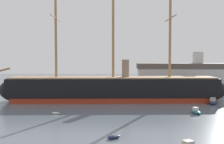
% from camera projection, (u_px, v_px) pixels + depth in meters
% --- Properties ---
extents(tall_ship, '(76.14, 17.34, 36.60)m').
position_uv_depth(tall_ship, '(113.00, 88.00, 86.13)').
color(tall_ship, maroon).
rests_on(tall_ship, ground).
extents(dinghy_near_centre, '(2.71, 2.32, 0.60)m').
position_uv_depth(dinghy_near_centre, '(114.00, 137.00, 46.76)').
color(dinghy_near_centre, '#1E284C').
rests_on(dinghy_near_centre, ground).
extents(dinghy_alongside_bow, '(2.03, 1.08, 0.46)m').
position_uv_depth(dinghy_alongside_bow, '(56.00, 113.00, 66.96)').
color(dinghy_alongside_bow, silver).
rests_on(dinghy_alongside_bow, ground).
extents(motorboat_alongside_stern, '(2.42, 3.95, 1.54)m').
position_uv_depth(motorboat_alongside_stern, '(196.00, 112.00, 67.27)').
color(motorboat_alongside_stern, '#236670').
rests_on(motorboat_alongside_stern, ground).
extents(dinghy_far_left, '(2.58, 2.52, 0.59)m').
position_uv_depth(dinghy_far_left, '(31.00, 100.00, 87.81)').
color(dinghy_far_left, '#7FB2D6').
rests_on(dinghy_far_left, ground).
extents(motorboat_far_right, '(4.16, 5.08, 1.99)m').
position_uv_depth(motorboat_far_right, '(213.00, 102.00, 80.80)').
color(motorboat_far_right, '#1E284C').
rests_on(motorboat_far_right, ground).
extents(motorboat_distant_centre, '(4.76, 3.70, 1.85)m').
position_uv_depth(motorboat_distant_centre, '(130.00, 96.00, 94.26)').
color(motorboat_distant_centre, '#7FB2D6').
rests_on(motorboat_distant_centre, ground).
extents(dockside_warehouse_right, '(51.57, 14.14, 15.63)m').
position_uv_depth(dockside_warehouse_right, '(200.00, 78.00, 105.75)').
color(dockside_warehouse_right, '#565659').
rests_on(dockside_warehouse_right, ground).
extents(seagull_in_flight, '(0.89, 1.09, 0.14)m').
position_uv_depth(seagull_in_flight, '(100.00, 75.00, 43.86)').
color(seagull_in_flight, silver).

